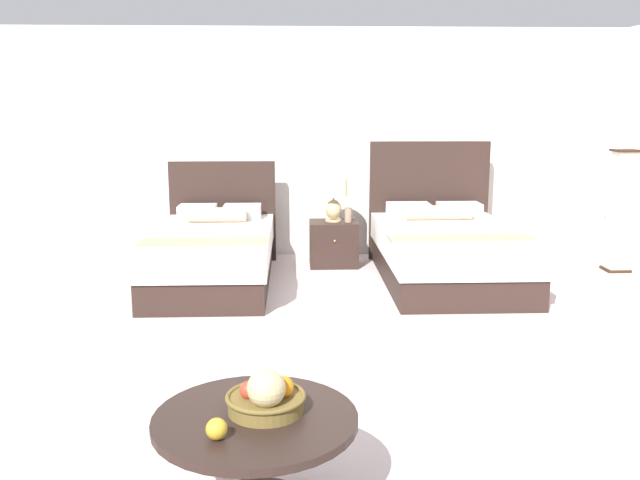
{
  "coord_description": "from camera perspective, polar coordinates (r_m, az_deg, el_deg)",
  "views": [
    {
      "loc": [
        -0.36,
        -4.52,
        1.68
      ],
      "look_at": [
        -0.16,
        0.53,
        0.67
      ],
      "focal_mm": 38.08,
      "sensor_mm": 36.0,
      "label": 1
    }
  ],
  "objects": [
    {
      "name": "wall_back",
      "position": [
        7.7,
        0.38,
        8.12
      ],
      "size": [
        10.39,
        0.12,
        2.52
      ],
      "primitive_type": "cube",
      "color": "white",
      "rests_on": "ground"
    },
    {
      "name": "ground_plane",
      "position": [
        4.84,
        2.11,
        -9.18
      ],
      "size": [
        10.39,
        9.92,
        0.02
      ],
      "primitive_type": "cube",
      "color": "beige"
    },
    {
      "name": "bed_near_window",
      "position": [
        6.57,
        -8.96,
        -1.08
      ],
      "size": [
        1.14,
        2.1,
        1.09
      ],
      "color": "black",
      "rests_on": "ground"
    },
    {
      "name": "floor_lamp_corner",
      "position": [
        7.55,
        23.93,
        2.23
      ],
      "size": [
        0.24,
        0.24,
        1.25
      ],
      "color": "black",
      "rests_on": "ground"
    },
    {
      "name": "bed_near_corner",
      "position": [
        6.69,
        10.57,
        -0.79
      ],
      "size": [
        1.31,
        2.11,
        1.3
      ],
      "color": "black",
      "rests_on": "ground"
    },
    {
      "name": "loose_apple",
      "position": [
        2.68,
        -8.68,
        -15.43
      ],
      "size": [
        0.08,
        0.08,
        0.08
      ],
      "color": "gold",
      "rests_on": "coffee_table"
    },
    {
      "name": "nightstand",
      "position": [
        7.2,
        1.14,
        -0.3
      ],
      "size": [
        0.5,
        0.43,
        0.48
      ],
      "color": "black",
      "rests_on": "ground"
    },
    {
      "name": "vase",
      "position": [
        7.12,
        2.39,
        2.15
      ],
      "size": [
        0.08,
        0.08,
        0.16
      ],
      "color": "gray",
      "rests_on": "nightstand"
    },
    {
      "name": "fruit_bowl",
      "position": [
        2.84,
        -4.54,
        -12.98
      ],
      "size": [
        0.33,
        0.33,
        0.21
      ],
      "color": "brown",
      "rests_on": "coffee_table"
    },
    {
      "name": "coffee_table",
      "position": [
        2.91,
        -5.41,
        -16.46
      ],
      "size": [
        0.84,
        0.84,
        0.44
      ],
      "color": "black",
      "rests_on": "ground"
    },
    {
      "name": "table_lamp",
      "position": [
        7.14,
        1.15,
        3.89
      ],
      "size": [
        0.29,
        0.29,
        0.46
      ],
      "color": "tan",
      "rests_on": "nightstand"
    }
  ]
}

